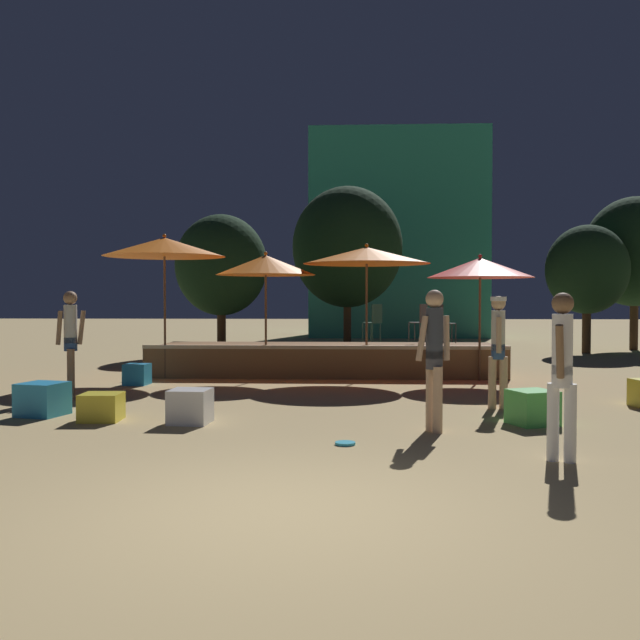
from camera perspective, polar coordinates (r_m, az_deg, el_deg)
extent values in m
plane|color=tan|center=(6.06, -3.22, -15.08)|extent=(120.00, 120.00, 0.00)
cube|color=brown|center=(16.99, 0.54, -3.15)|extent=(8.08, 2.72, 0.66)
cube|color=#CCB793|center=(15.65, 0.36, -2.19)|extent=(8.08, 0.12, 0.08)
cylinder|color=brown|center=(15.83, -4.36, -0.55)|extent=(0.05, 0.05, 2.30)
cone|color=orange|center=(15.84, -4.37, 4.40)|extent=(2.21, 2.21, 0.44)
sphere|color=orange|center=(15.85, -4.37, 5.34)|extent=(0.08, 0.08, 0.08)
cylinder|color=brown|center=(15.75, 12.66, -0.72)|extent=(0.05, 0.05, 2.22)
cone|color=red|center=(15.75, 12.69, 4.10)|extent=(2.29, 2.29, 0.43)
sphere|color=red|center=(15.76, 12.69, 5.02)|extent=(0.08, 0.08, 0.08)
cylinder|color=brown|center=(16.14, -12.31, 0.19)|extent=(0.05, 0.05, 2.70)
cone|color=orange|center=(16.18, -12.34, 5.72)|extent=(2.69, 2.69, 0.42)
sphere|color=orange|center=(16.20, -12.34, 6.60)|extent=(0.08, 0.08, 0.08)
cylinder|color=brown|center=(15.82, 3.75, -0.10)|extent=(0.05, 0.05, 2.54)
cone|color=orange|center=(15.84, 3.76, 5.17)|extent=(2.82, 2.82, 0.37)
sphere|color=orange|center=(15.86, 3.76, 5.98)|extent=(0.08, 0.08, 0.08)
cube|color=white|center=(10.29, -10.34, -6.81)|extent=(0.58, 0.58, 0.48)
cube|color=#2D9EDB|center=(11.56, -21.31, -5.92)|extent=(0.73, 0.73, 0.50)
cube|color=#4CC651|center=(10.44, 16.63, -6.72)|extent=(0.73, 0.73, 0.48)
cube|color=yellow|center=(10.82, -17.08, -6.67)|extent=(0.58, 0.58, 0.40)
cube|color=#2D9EDB|center=(15.14, -14.43, -4.23)|extent=(0.50, 0.50, 0.43)
cylinder|color=tan|center=(11.78, 13.62, -4.89)|extent=(0.13, 0.13, 0.84)
cylinder|color=tan|center=(11.79, 14.47, -4.89)|extent=(0.13, 0.13, 0.84)
cylinder|color=#2D4C7F|center=(11.74, 14.06, -2.47)|extent=(0.22, 0.22, 0.24)
cylinder|color=beige|center=(11.72, 14.07, -0.81)|extent=(0.22, 0.22, 0.64)
cylinder|color=tan|center=(11.55, 14.12, -1.18)|extent=(0.09, 0.11, 0.57)
cylinder|color=tan|center=(11.90, 14.03, -1.10)|extent=(0.10, 0.12, 0.57)
sphere|color=tan|center=(11.71, 14.09, 1.31)|extent=(0.23, 0.23, 0.23)
cylinder|color=white|center=(11.71, 14.09, 1.65)|extent=(0.25, 0.25, 0.07)
cylinder|color=#997051|center=(13.46, -19.30, -4.03)|extent=(0.13, 0.13, 0.88)
cylinder|color=#997051|center=(13.28, -19.30, -4.10)|extent=(0.13, 0.13, 0.88)
cylinder|color=#2D4C7F|center=(13.33, -19.32, -1.83)|extent=(0.23, 0.23, 0.24)
cylinder|color=beige|center=(13.31, -19.34, -0.30)|extent=(0.23, 0.23, 0.68)
cylinder|color=#997051|center=(13.32, -20.14, -0.59)|extent=(0.15, 0.12, 0.61)
cylinder|color=#997051|center=(13.32, -18.54, -0.57)|extent=(0.17, 0.13, 0.61)
sphere|color=#997051|center=(13.31, -19.36, 1.68)|extent=(0.24, 0.24, 0.24)
cylinder|color=white|center=(8.16, 18.14, -7.77)|extent=(0.13, 0.13, 0.84)
cylinder|color=white|center=(8.14, 19.39, -7.81)|extent=(0.13, 0.13, 0.84)
cylinder|color=white|center=(8.08, 18.80, -4.27)|extent=(0.22, 0.22, 0.24)
cylinder|color=white|center=(8.06, 18.82, -1.84)|extent=(0.22, 0.22, 0.65)
cylinder|color=brown|center=(7.88, 18.64, -2.41)|extent=(0.15, 0.22, 0.58)
cylinder|color=brown|center=(8.24, 18.98, -2.24)|extent=(0.15, 0.21, 0.58)
sphere|color=brown|center=(8.04, 18.85, 1.27)|extent=(0.23, 0.23, 0.23)
cylinder|color=tan|center=(9.65, 8.84, -6.19)|extent=(0.13, 0.13, 0.87)
cylinder|color=tan|center=(9.49, 9.39, -6.32)|extent=(0.13, 0.13, 0.87)
cylinder|color=#3F3F47|center=(9.51, 9.13, -3.18)|extent=(0.22, 0.22, 0.24)
cylinder|color=#333842|center=(9.49, 9.14, -1.05)|extent=(0.22, 0.22, 0.67)
cylinder|color=tan|center=(9.40, 8.16, -1.47)|extent=(0.20, 0.15, 0.60)
cylinder|color=tan|center=(9.58, 10.09, -1.42)|extent=(0.12, 0.11, 0.59)
sphere|color=tan|center=(9.48, 9.15, 1.68)|extent=(0.24, 0.24, 0.24)
cylinder|color=#47474C|center=(17.71, 7.59, -0.91)|extent=(0.02, 0.02, 0.45)
cylinder|color=#47474C|center=(17.44, 7.12, -0.94)|extent=(0.02, 0.02, 0.45)
cylinder|color=#47474C|center=(17.57, 8.45, -0.93)|extent=(0.02, 0.02, 0.45)
cylinder|color=#47474C|center=(17.30, 7.99, -0.97)|extent=(0.02, 0.02, 0.45)
cylinder|color=#47474C|center=(17.49, 7.79, -0.20)|extent=(0.40, 0.40, 0.02)
cube|color=#47474C|center=(17.41, 8.28, 0.53)|extent=(0.22, 0.32, 0.45)
cylinder|color=#2D3338|center=(16.76, 10.81, -1.06)|extent=(0.02, 0.02, 0.45)
cylinder|color=#2D3338|center=(17.04, 10.51, -1.02)|extent=(0.02, 0.02, 0.45)
cylinder|color=#2D3338|center=(16.67, 9.83, -1.07)|extent=(0.02, 0.02, 0.45)
cylinder|color=#2D3338|center=(16.95, 9.54, -1.03)|extent=(0.02, 0.02, 0.45)
cylinder|color=#2D3338|center=(16.85, 10.18, -0.28)|extent=(0.40, 0.40, 0.02)
cube|color=#2D3338|center=(16.79, 9.62, 0.48)|extent=(0.09, 0.36, 0.45)
cylinder|color=#1E4C47|center=(17.38, 4.08, -0.94)|extent=(0.02, 0.02, 0.45)
cylinder|color=#1E4C47|center=(17.16, 3.43, -0.98)|extent=(0.02, 0.02, 0.45)
cylinder|color=#1E4C47|center=(17.19, 4.84, -0.97)|extent=(0.02, 0.02, 0.45)
cylinder|color=#1E4C47|center=(16.96, 4.20, -1.01)|extent=(0.02, 0.02, 0.45)
cylinder|color=#1E4C47|center=(17.16, 4.14, -0.23)|extent=(0.40, 0.40, 0.02)
cube|color=#1E4C47|center=(17.05, 4.58, 0.52)|extent=(0.26, 0.29, 0.45)
cylinder|color=#33B2D8|center=(8.69, 2.03, -9.83)|extent=(0.25, 0.25, 0.03)
cylinder|color=#3D2B1C|center=(27.12, 23.82, -0.24)|extent=(0.28, 0.28, 1.87)
ellipsoid|color=black|center=(27.16, 23.88, 5.03)|extent=(3.46, 3.46, 3.81)
cylinder|color=#3D2B1C|center=(25.97, 2.20, -0.17)|extent=(0.28, 0.28, 1.87)
ellipsoid|color=black|center=(26.03, 2.20, 5.86)|extent=(4.00, 4.00, 4.40)
cylinder|color=#3D2B1C|center=(24.86, 20.54, -0.72)|extent=(0.28, 0.28, 1.56)
ellipsoid|color=black|center=(24.86, 20.58, 3.81)|extent=(2.64, 2.64, 2.91)
cylinder|color=#3D2B1C|center=(22.92, -7.89, -0.84)|extent=(0.28, 0.28, 1.54)
ellipsoid|color=black|center=(22.92, -7.91, 4.38)|extent=(2.92, 2.92, 3.21)
cube|color=teal|center=(34.82, 6.14, 6.67)|extent=(8.25, 4.61, 9.64)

